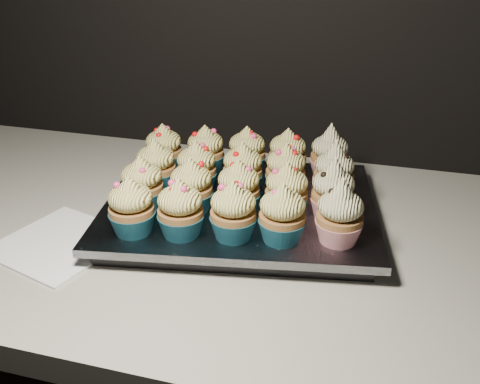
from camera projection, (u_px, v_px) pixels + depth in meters
The scene contains 24 objects.
worktop at pixel (263, 241), 0.82m from camera, with size 2.44×0.64×0.04m, color beige.
napkin at pixel (60, 243), 0.77m from camera, with size 0.16×0.16×0.00m, color white.
baking_tray at pixel (240, 214), 0.83m from camera, with size 0.38×0.29×0.02m, color black.
foil_lining at pixel (240, 205), 0.82m from camera, with size 0.41×0.32×0.01m, color silver.
cupcake_0 at pixel (131, 208), 0.72m from camera, with size 0.06×0.06×0.08m.
cupcake_1 at pixel (180, 210), 0.71m from camera, with size 0.06×0.06×0.08m.
cupcake_2 at pixel (233, 212), 0.71m from camera, with size 0.06×0.06×0.08m.
cupcake_3 at pixel (282, 215), 0.70m from camera, with size 0.06×0.06×0.08m.
cupcake_4 at pixel (340, 215), 0.70m from camera, with size 0.06×0.06×0.10m.
cupcake_5 at pixel (142, 185), 0.78m from camera, with size 0.06×0.06×0.08m.
cupcake_6 at pixel (191, 187), 0.78m from camera, with size 0.06×0.06×0.08m.
cupcake_7 at pixel (239, 189), 0.77m from camera, with size 0.06×0.06×0.08m.
cupcake_8 at pixel (286, 192), 0.76m from camera, with size 0.06×0.06×0.08m.
cupcake_9 at pixel (333, 192), 0.76m from camera, with size 0.06×0.06×0.10m.
cupcake_10 at pixel (156, 166), 0.84m from camera, with size 0.06×0.06×0.08m.
cupcake_11 at pixel (197, 168), 0.84m from camera, with size 0.06×0.06×0.08m.
cupcake_12 at pixel (243, 170), 0.83m from camera, with size 0.06×0.06×0.08m.
cupcake_13 at pixel (286, 171), 0.83m from camera, with size 0.06×0.06×0.08m.
cupcake_14 at pixel (334, 173), 0.82m from camera, with size 0.06×0.06×0.10m.
cupcake_15 at pixel (164, 150), 0.91m from camera, with size 0.06×0.06×0.08m.
cupcake_16 at pixel (206, 151), 0.90m from camera, with size 0.06×0.06×0.08m.
cupcake_17 at pixel (247, 152), 0.90m from camera, with size 0.06×0.06×0.08m.
cupcake_18 at pixel (287, 155), 0.89m from camera, with size 0.06×0.06×0.08m.
cupcake_19 at pixel (329, 154), 0.88m from camera, with size 0.06×0.06×0.10m.
Camera 1 is at (0.15, 1.02, 1.31)m, focal length 40.00 mm.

